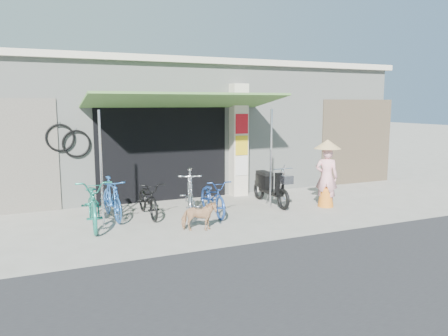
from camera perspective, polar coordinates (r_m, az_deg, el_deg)
name	(u,v)px	position (r m, az deg, el deg)	size (l,w,h in m)	color
ground	(251,219)	(9.51, 3.54, -6.71)	(80.00, 80.00, 0.00)	gray
road_strip	(418,307)	(6.10, 24.01, -16.29)	(80.00, 6.00, 0.01)	#2B2B2E
bicycle_shop	(178,124)	(13.92, -6.03, 5.71)	(12.30, 5.30, 3.66)	#A2A79F
shop_pillar	(238,140)	(11.79, 1.87, 3.64)	(0.42, 0.44, 3.00)	beige
awning	(186,102)	(10.33, -5.03, 8.57)	(4.60, 1.88, 2.72)	#416B30
neighbour_right	(357,142)	(14.20, 16.94, 3.29)	(2.60, 0.06, 2.60)	brown
bike_teal	(94,202)	(9.23, -16.67, -4.30)	(0.67, 1.92, 1.01)	#1B7A66
bike_blue	(112,198)	(9.73, -14.43, -3.87)	(0.43, 1.51, 0.91)	#21539A
bike_black	(148,199)	(9.79, -9.87, -3.98)	(0.53, 1.52, 0.80)	black
bike_silver	(190,193)	(9.62, -4.46, -3.33)	(0.49, 1.75, 1.05)	silver
bike_navy	(213,197)	(9.81, -1.45, -3.75)	(0.55, 1.57, 0.82)	navy
street_dog	(199,216)	(8.61, -3.29, -6.32)	(0.32, 0.69, 0.58)	tan
moped	(270,186)	(10.88, 6.00, -2.38)	(0.50, 1.75, 0.99)	black
nun	(327,173)	(10.78, 13.25, -0.67)	(0.64, 0.64, 1.63)	pink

